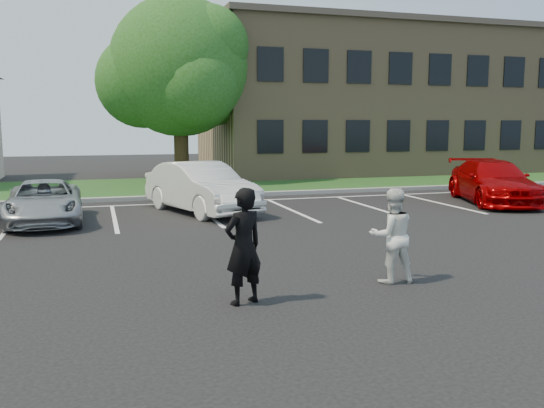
# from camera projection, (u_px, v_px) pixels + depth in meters

# --- Properties ---
(ground_plane) EXTENTS (90.00, 90.00, 0.00)m
(ground_plane) POSITION_uv_depth(u_px,v_px,m) (288.00, 279.00, 10.44)
(ground_plane) COLOR black
(ground_plane) RESTS_ON ground
(curb) EXTENTS (40.00, 0.30, 0.15)m
(curb) POSITION_uv_depth(u_px,v_px,m) (187.00, 196.00, 21.80)
(curb) COLOR gray
(curb) RESTS_ON ground
(grass_strip) EXTENTS (44.00, 8.00, 0.08)m
(grass_strip) POSITION_uv_depth(u_px,v_px,m) (174.00, 187.00, 25.59)
(grass_strip) COLOR #174515
(grass_strip) RESTS_ON ground
(stall_lines) EXTENTS (34.00, 5.36, 0.01)m
(stall_lines) POSITION_uv_depth(u_px,v_px,m) (243.00, 208.00, 19.32)
(stall_lines) COLOR silver
(stall_lines) RESTS_ON ground
(office_building) EXTENTS (22.40, 10.40, 8.30)m
(office_building) POSITION_uv_depth(u_px,v_px,m) (392.00, 101.00, 34.75)
(office_building) COLOR #927B59
(office_building) RESTS_ON ground
(tree) EXTENTS (7.80, 7.20, 8.80)m
(tree) POSITION_uv_depth(u_px,v_px,m) (181.00, 70.00, 27.42)
(tree) COLOR black
(tree) RESTS_ON ground
(man_black_suit) EXTENTS (0.78, 0.66, 1.84)m
(man_black_suit) POSITION_uv_depth(u_px,v_px,m) (244.00, 246.00, 8.91)
(man_black_suit) COLOR black
(man_black_suit) RESTS_ON ground
(man_white_shirt) EXTENTS (0.87, 0.71, 1.69)m
(man_white_shirt) POSITION_uv_depth(u_px,v_px,m) (392.00, 236.00, 10.15)
(man_white_shirt) COLOR silver
(man_white_shirt) RESTS_ON ground
(car_silver_minivan) EXTENTS (2.18, 4.45, 1.22)m
(car_silver_minivan) POSITION_uv_depth(u_px,v_px,m) (44.00, 202.00, 16.29)
(car_silver_minivan) COLOR #A2A5AA
(car_silver_minivan) RESTS_ON ground
(car_white_sedan) EXTENTS (3.19, 5.15, 1.60)m
(car_white_sedan) POSITION_uv_depth(u_px,v_px,m) (201.00, 188.00, 18.22)
(car_white_sedan) COLOR silver
(car_white_sedan) RESTS_ON ground
(car_red_compact) EXTENTS (3.66, 5.60, 1.51)m
(car_red_compact) POSITION_uv_depth(u_px,v_px,m) (493.00, 182.00, 20.51)
(car_red_compact) COLOR #990001
(car_red_compact) RESTS_ON ground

